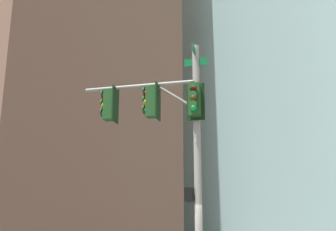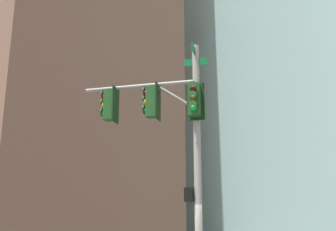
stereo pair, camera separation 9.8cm
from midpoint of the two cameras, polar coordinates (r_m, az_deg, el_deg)
signal_pole_assembly at (r=13.42m, az=0.31°, el=-1.23°), size 3.49×2.67×7.46m
building_brick_midblock at (r=48.30m, az=-12.79°, el=9.12°), size 17.02×17.85×42.72m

